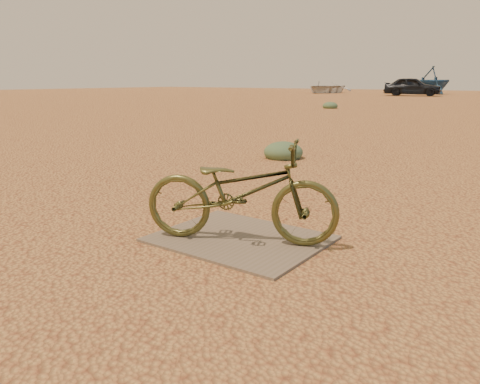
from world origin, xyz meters
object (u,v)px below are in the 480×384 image
Objects in this scene: plywood_board at (240,239)px; car at (413,86)px; boat_far_left at (429,80)px; boat_near_left at (325,87)px; bicycle at (241,192)px.

car reaches higher than plywood_board.
car is 0.93× the size of boat_far_left.
plywood_board is 44.98m from boat_near_left.
bicycle is at bearing -50.88° from plywood_board.
boat_near_left reaches higher than bicycle.
boat_near_left is (-9.56, 3.35, -0.19)m from car.
boat_far_left is at bearing -11.16° from bicycle.
boat_near_left is (-19.10, 40.72, 0.56)m from plywood_board.
bicycle is at bearing -62.48° from boat_near_left.
plywood_board is 43.73m from boat_far_left.
plywood_board is at bearing -45.31° from boat_far_left.
plywood_board is 0.86× the size of bicycle.
plywood_board is at bearing 15.19° from bicycle.
car is 5.29m from boat_far_left.
bicycle is 45.06m from boat_near_left.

